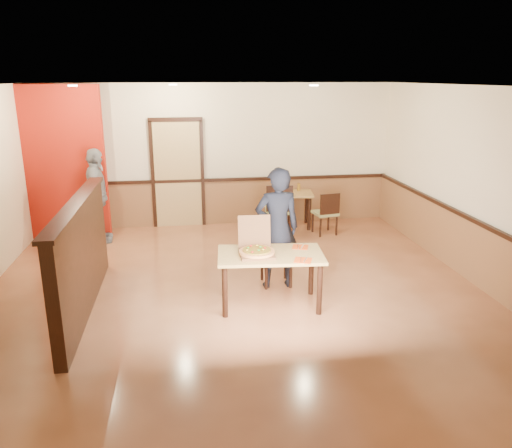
{
  "coord_description": "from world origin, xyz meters",
  "views": [
    {
      "loc": [
        -0.66,
        -6.39,
        2.93
      ],
      "look_at": [
        0.26,
        0.0,
        1.0
      ],
      "focal_mm": 35.0,
      "sensor_mm": 36.0,
      "label": 1
    }
  ],
  "objects": [
    {
      "name": "floor",
      "position": [
        0.0,
        0.0,
        0.0
      ],
      "size": [
        7.0,
        7.0,
        0.0
      ],
      "primitive_type": "plane",
      "color": "#C0744B",
      "rests_on": "ground"
    },
    {
      "name": "ceiling",
      "position": [
        0.0,
        0.0,
        2.8
      ],
      "size": [
        7.0,
        7.0,
        0.0
      ],
      "primitive_type": "plane",
      "rotation": [
        3.14,
        0.0,
        0.0
      ],
      "color": "black",
      "rests_on": "wall_back"
    },
    {
      "name": "wall_right",
      "position": [
        3.5,
        0.0,
        1.4
      ],
      "size": [
        0.0,
        7.0,
        7.0
      ],
      "primitive_type": "plane",
      "rotation": [
        1.57,
        0.0,
        -1.57
      ],
      "color": "#FCECC5",
      "rests_on": "floor"
    },
    {
      "name": "chair_rail_right",
      "position": [
        3.45,
        0.0,
        0.92
      ],
      "size": [
        0.06,
        7.0,
        0.06
      ],
      "primitive_type": "cube",
      "color": "black",
      "rests_on": "wall_right"
    },
    {
      "name": "diner_chair",
      "position": [
        0.59,
        0.32,
        0.47
      ],
      "size": [
        0.44,
        0.44,
        0.87
      ],
      "rotation": [
        0.0,
        0.0,
        0.02
      ],
      "color": "olive",
      "rests_on": "floor"
    },
    {
      "name": "diner",
      "position": [
        0.59,
        0.17,
        0.87
      ],
      "size": [
        0.65,
        0.44,
        1.74
      ],
      "primitive_type": "imported",
      "rotation": [
        0.0,
        0.0,
        3.17
      ],
      "color": "black",
      "rests_on": "floor"
    },
    {
      "name": "napkin_far",
      "position": [
        0.83,
        -0.24,
        0.73
      ],
      "size": [
        0.26,
        0.26,
        0.01
      ],
      "rotation": [
        0.0,
        0.0,
        -0.32
      ],
      "color": "#CD410E",
      "rests_on": "main_table"
    },
    {
      "name": "condiment",
      "position": [
        1.6,
        3.2,
        0.77
      ],
      "size": [
        0.06,
        0.06,
        0.15
      ],
      "primitive_type": "cylinder",
      "color": "#97671B",
      "rests_on": "side_table"
    },
    {
      "name": "passerby",
      "position": [
        -2.23,
        2.63,
        0.86
      ],
      "size": [
        0.49,
        1.03,
        1.71
      ],
      "primitive_type": "imported",
      "rotation": [
        0.0,
        0.0,
        1.64
      ],
      "color": "gray",
      "rests_on": "floor"
    },
    {
      "name": "back_door",
      "position": [
        -0.8,
        3.46,
        1.05
      ],
      "size": [
        0.9,
        0.06,
        2.1
      ],
      "primitive_type": "cube",
      "color": "tan",
      "rests_on": "wall_back"
    },
    {
      "name": "pizza_box",
      "position": [
        0.21,
        -0.42,
        0.78
      ],
      "size": [
        0.43,
        0.51,
        0.45
      ],
      "rotation": [
        0.0,
        0.0,
        -0.01
      ],
      "color": "brown",
      "rests_on": "main_table"
    },
    {
      "name": "spot_b",
      "position": [
        -0.8,
        2.5,
        2.78
      ],
      "size": [
        0.14,
        0.14,
        0.02
      ],
      "primitive_type": "cylinder",
      "color": "beige",
      "rests_on": "ceiling"
    },
    {
      "name": "side_table",
      "position": [
        1.51,
        3.05,
        0.53
      ],
      "size": [
        0.74,
        0.74,
        0.7
      ],
      "rotation": [
        0.0,
        0.0,
        -0.13
      ],
      "color": "tan",
      "rests_on": "floor"
    },
    {
      "name": "chair_rail_back",
      "position": [
        0.0,
        3.45,
        0.92
      ],
      "size": [
        7.0,
        0.06,
        0.06
      ],
      "primitive_type": "cube",
      "color": "black",
      "rests_on": "wall_back"
    },
    {
      "name": "pizza",
      "position": [
        0.21,
        -0.47,
        0.77
      ],
      "size": [
        0.47,
        0.47,
        0.03
      ],
      "primitive_type": "cylinder",
      "rotation": [
        0.0,
        0.0,
        0.03
      ],
      "color": "#D8904E",
      "rests_on": "pizza_box"
    },
    {
      "name": "booth_partition",
      "position": [
        -2.0,
        -0.2,
        0.74
      ],
      "size": [
        0.2,
        3.1,
        1.44
      ],
      "color": "black",
      "rests_on": "floor"
    },
    {
      "name": "main_table",
      "position": [
        0.39,
        -0.43,
        0.62
      ],
      "size": [
        1.41,
        0.88,
        0.73
      ],
      "rotation": [
        0.0,
        0.0,
        -0.08
      ],
      "color": "tan",
      "rests_on": "floor"
    },
    {
      "name": "wainscot_back",
      "position": [
        0.0,
        3.47,
        0.45
      ],
      "size": [
        7.0,
        0.04,
        0.9
      ],
      "primitive_type": "cube",
      "color": "brown",
      "rests_on": "floor"
    },
    {
      "name": "spot_a",
      "position": [
        -2.3,
        1.8,
        2.78
      ],
      "size": [
        0.14,
        0.14,
        0.02
      ],
      "primitive_type": "cylinder",
      "color": "beige",
      "rests_on": "ceiling"
    },
    {
      "name": "red_accent_panel",
      "position": [
        -2.9,
        3.0,
        1.4
      ],
      "size": [
        1.6,
        0.2,
        2.78
      ],
      "primitive_type": "cube",
      "color": "#A2180B",
      "rests_on": "floor"
    },
    {
      "name": "spot_c",
      "position": [
        1.4,
        1.5,
        2.78
      ],
      "size": [
        0.14,
        0.14,
        0.02
      ],
      "primitive_type": "cylinder",
      "color": "beige",
      "rests_on": "ceiling"
    },
    {
      "name": "wainscot_right",
      "position": [
        3.47,
        0.0,
        0.45
      ],
      "size": [
        0.04,
        7.0,
        0.9
      ],
      "primitive_type": "cube",
      "color": "brown",
      "rests_on": "floor"
    },
    {
      "name": "side_chair_left",
      "position": [
        1.05,
        2.42,
        0.56
      ],
      "size": [
        0.57,
        0.57,
        1.02
      ],
      "rotation": [
        0.0,
        0.0,
        3.0
      ],
      "color": "olive",
      "rests_on": "floor"
    },
    {
      "name": "wall_back",
      "position": [
        0.0,
        3.5,
        1.4
      ],
      "size": [
        7.0,
        0.0,
        7.0
      ],
      "primitive_type": "plane",
      "rotation": [
        1.57,
        0.0,
        0.0
      ],
      "color": "#FCECC5",
      "rests_on": "floor"
    },
    {
      "name": "napkin_near",
      "position": [
        0.75,
        -0.74,
        0.73
      ],
      "size": [
        0.27,
        0.27,
        0.01
      ],
      "rotation": [
        0.0,
        0.0,
        -0.36
      ],
      "color": "#CD410E",
      "rests_on": "main_table"
    },
    {
      "name": "side_chair_right",
      "position": [
        1.97,
        2.44,
        0.45
      ],
      "size": [
        0.48,
        0.48,
        0.83
      ],
      "rotation": [
        0.0,
        0.0,
        3.33
      ],
      "color": "olive",
      "rests_on": "floor"
    }
  ]
}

